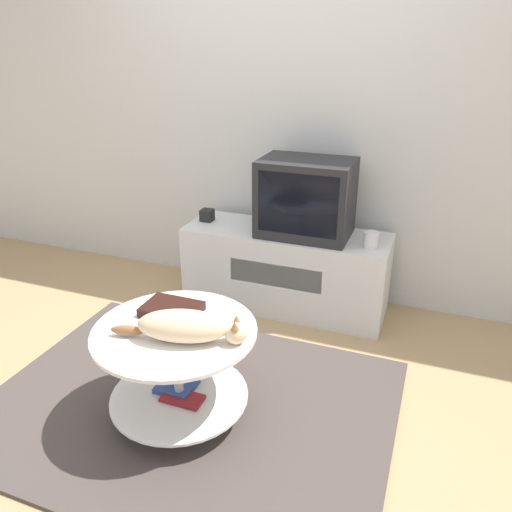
% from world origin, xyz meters
% --- Properties ---
extents(ground_plane, '(12.00, 12.00, 0.00)m').
position_xyz_m(ground_plane, '(0.00, 0.00, 0.00)').
color(ground_plane, tan).
extents(wall_back, '(8.00, 0.05, 2.60)m').
position_xyz_m(wall_back, '(0.00, 1.47, 1.30)').
color(wall_back, silver).
rests_on(wall_back, ground_plane).
extents(rug, '(1.99, 1.48, 0.02)m').
position_xyz_m(rug, '(0.00, 0.00, 0.01)').
color(rug, '#4C423D').
rests_on(rug, ground_plane).
extents(tv_stand, '(1.34, 0.45, 0.54)m').
position_xyz_m(tv_stand, '(0.13, 1.16, 0.27)').
color(tv_stand, silver).
rests_on(tv_stand, ground_plane).
extents(tv, '(0.57, 0.39, 0.48)m').
position_xyz_m(tv, '(0.25, 1.16, 0.78)').
color(tv, '#232326').
rests_on(tv, tv_stand).
extents(speaker, '(0.08, 0.08, 0.08)m').
position_xyz_m(speaker, '(-0.44, 1.17, 0.58)').
color(speaker, black).
rests_on(speaker, tv_stand).
extents(mug, '(0.09, 0.09, 0.10)m').
position_xyz_m(mug, '(0.68, 1.09, 0.59)').
color(mug, white).
rests_on(mug, tv_stand).
extents(coffee_table, '(0.74, 0.74, 0.48)m').
position_xyz_m(coffee_table, '(0.00, -0.08, 0.32)').
color(coffee_table, '#B2B2B7').
rests_on(coffee_table, rug).
extents(dvd_box, '(0.26, 0.19, 0.04)m').
position_xyz_m(dvd_box, '(-0.08, 0.04, 0.52)').
color(dvd_box, black).
rests_on(dvd_box, coffee_table).
extents(cat, '(0.58, 0.26, 0.14)m').
position_xyz_m(cat, '(0.10, -0.14, 0.57)').
color(cat, beige).
rests_on(cat, coffee_table).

